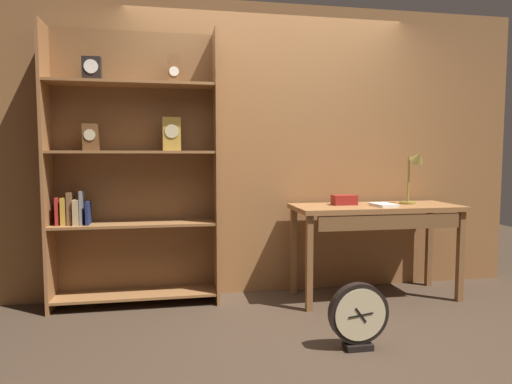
% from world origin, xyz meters
% --- Properties ---
extents(ground_plane, '(10.00, 10.00, 0.00)m').
position_xyz_m(ground_plane, '(0.00, 0.00, 0.00)').
color(ground_plane, '#3D2D21').
extents(back_wood_panel, '(4.80, 0.05, 2.60)m').
position_xyz_m(back_wood_panel, '(0.00, 1.24, 1.30)').
color(back_wood_panel, brown).
rests_on(back_wood_panel, ground).
extents(bookshelf, '(1.36, 0.31, 2.28)m').
position_xyz_m(bookshelf, '(-1.19, 1.07, 1.12)').
color(bookshelf, brown).
rests_on(bookshelf, ground).
extents(workbench, '(1.44, 0.58, 0.82)m').
position_xyz_m(workbench, '(0.88, 0.84, 0.72)').
color(workbench, brown).
rests_on(workbench, ground).
extents(desk_lamp, '(0.20, 0.21, 0.49)m').
position_xyz_m(desk_lamp, '(1.25, 0.87, 1.14)').
color(desk_lamp, olive).
rests_on(desk_lamp, workbench).
extents(toolbox_small, '(0.21, 0.12, 0.09)m').
position_xyz_m(toolbox_small, '(0.62, 0.94, 0.86)').
color(toolbox_small, maroon).
rests_on(toolbox_small, workbench).
extents(open_repair_manual, '(0.18, 0.24, 0.02)m').
position_xyz_m(open_repair_manual, '(0.90, 0.76, 0.83)').
color(open_repair_manual, silver).
rests_on(open_repair_manual, workbench).
extents(round_clock_large, '(0.40, 0.11, 0.44)m').
position_xyz_m(round_clock_large, '(0.30, -0.12, 0.22)').
color(round_clock_large, black).
rests_on(round_clock_large, ground).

